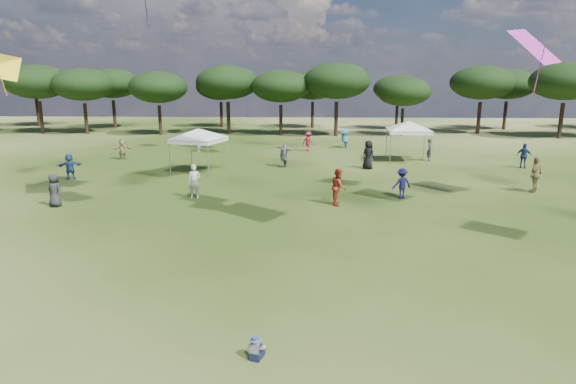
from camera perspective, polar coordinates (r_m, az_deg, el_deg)
name	(u,v)px	position (r m, az deg, el deg)	size (l,w,h in m)	color
tree_line	(327,83)	(54.28, 4.69, 12.73)	(108.78, 17.63, 7.77)	black
tent_left	(198,131)	(30.87, -10.60, 7.18)	(5.51, 5.51, 3.10)	gray
tent_right	(409,123)	(35.61, 14.16, 7.95)	(5.95, 5.95, 3.22)	gray
toddler	(256,349)	(10.67, -3.78, -18.06)	(0.39, 0.42, 0.53)	black
festival_crowd	(300,155)	(32.59, 1.41, 4.45)	(29.71, 22.04, 1.89)	#2F3034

